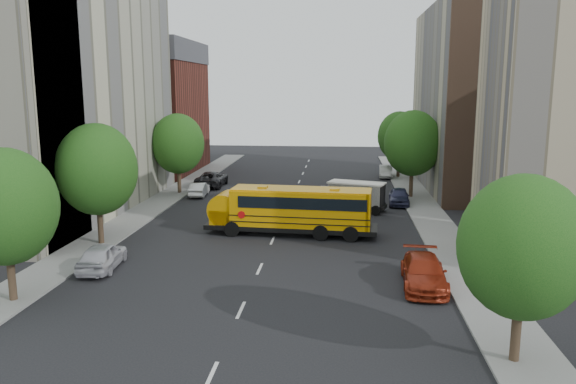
# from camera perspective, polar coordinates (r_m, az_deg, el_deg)

# --- Properties ---
(ground) EXTENTS (120.00, 120.00, 0.00)m
(ground) POSITION_cam_1_polar(r_m,az_deg,el_deg) (39.62, -1.24, -4.18)
(ground) COLOR black
(ground) RESTS_ON ground
(sidewalk_left) EXTENTS (3.00, 80.00, 0.12)m
(sidewalk_left) POSITION_cam_1_polar(r_m,az_deg,el_deg) (46.99, -14.59, -2.10)
(sidewalk_left) COLOR slate
(sidewalk_left) RESTS_ON ground
(sidewalk_right) EXTENTS (3.00, 80.00, 0.12)m
(sidewalk_right) POSITION_cam_1_polar(r_m,az_deg,el_deg) (44.76, 14.33, -2.71)
(sidewalk_right) COLOR slate
(sidewalk_right) RESTS_ON ground
(lane_markings) EXTENTS (0.15, 64.00, 0.01)m
(lane_markings) POSITION_cam_1_polar(r_m,az_deg,el_deg) (49.30, 0.10, -1.24)
(lane_markings) COLOR silver
(lane_markings) RESTS_ON ground
(building_left_cream) EXTENTS (10.00, 26.00, 20.00)m
(building_left_cream) POSITION_cam_1_polar(r_m,az_deg,el_deg) (49.45, -21.94, 9.71)
(building_left_cream) COLOR #BCB998
(building_left_cream) RESTS_ON ground
(building_left_redbrick) EXTENTS (10.00, 15.00, 13.00)m
(building_left_redbrick) POSITION_cam_1_polar(r_m,az_deg,el_deg) (69.86, -13.47, 7.33)
(building_left_redbrick) COLOR maroon
(building_left_redbrick) RESTS_ON ground
(building_right_far) EXTENTS (10.00, 22.00, 18.00)m
(building_right_far) POSITION_cam_1_polar(r_m,az_deg,el_deg) (59.62, 18.77, 8.96)
(building_right_far) COLOR tan
(building_right_far) RESTS_ON ground
(building_right_sidewall) EXTENTS (10.10, 0.30, 18.00)m
(building_right_sidewall) POSITION_cam_1_polar(r_m,az_deg,el_deg) (48.98, 21.71, 8.56)
(building_right_sidewall) COLOR brown
(building_right_sidewall) RESTS_ON ground
(street_tree_0) EXTENTS (4.80, 4.80, 7.41)m
(street_tree_0) POSITION_cam_1_polar(r_m,az_deg,el_deg) (29.10, -26.81, -1.36)
(street_tree_0) COLOR #38281C
(street_tree_0) RESTS_ON ground
(street_tree_1) EXTENTS (5.12, 5.12, 7.90)m
(street_tree_1) POSITION_cam_1_polar(r_m,az_deg,el_deg) (37.75, -18.84, 2.18)
(street_tree_1) COLOR #38281C
(street_tree_1) RESTS_ON ground
(street_tree_2) EXTENTS (4.99, 4.99, 7.71)m
(street_tree_2) POSITION_cam_1_polar(r_m,az_deg,el_deg) (54.55, -11.12, 4.83)
(street_tree_2) COLOR #38281C
(street_tree_2) RESTS_ON ground
(street_tree_3) EXTENTS (4.61, 4.61, 7.11)m
(street_tree_3) POSITION_cam_1_polar(r_m,az_deg,el_deg) (21.83, 22.74, -5.20)
(street_tree_3) COLOR #38281C
(street_tree_3) RESTS_ON ground
(street_tree_4) EXTENTS (5.25, 5.25, 8.10)m
(street_tree_4) POSITION_cam_1_polar(r_m,az_deg,el_deg) (52.70, 12.55, 4.86)
(street_tree_4) COLOR #38281C
(street_tree_4) RESTS_ON ground
(street_tree_5) EXTENTS (4.86, 4.86, 7.51)m
(street_tree_5) POSITION_cam_1_polar(r_m,az_deg,el_deg) (64.61, 11.25, 5.58)
(street_tree_5) COLOR #38281C
(street_tree_5) RESTS_ON ground
(school_bus) EXTENTS (12.06, 3.67, 3.35)m
(school_bus) POSITION_cam_1_polar(r_m,az_deg,el_deg) (38.81, 0.16, -1.65)
(school_bus) COLOR black
(school_bus) RESTS_ON ground
(safari_truck) EXTENTS (6.03, 3.64, 2.44)m
(safari_truck) POSITION_cam_1_polar(r_m,az_deg,el_deg) (46.74, 6.45, -0.35)
(safari_truck) COLOR black
(safari_truck) RESTS_ON ground
(parked_car_0) EXTENTS (2.18, 4.63, 1.53)m
(parked_car_0) POSITION_cam_1_polar(r_m,az_deg,el_deg) (33.37, -18.36, -6.20)
(parked_car_0) COLOR silver
(parked_car_0) RESTS_ON ground
(parked_car_1) EXTENTS (1.61, 3.98, 1.29)m
(parked_car_1) POSITION_cam_1_polar(r_m,az_deg,el_deg) (53.57, -9.02, 0.28)
(parked_car_1) COLOR silver
(parked_car_1) RESTS_ON ground
(parked_car_2) EXTENTS (2.62, 5.66, 1.57)m
(parked_car_2) POSITION_cam_1_polar(r_m,az_deg,el_deg) (58.57, -7.75, 1.33)
(parked_car_2) COLOR black
(parked_car_2) RESTS_ON ground
(parked_car_3) EXTENTS (2.42, 5.42, 1.54)m
(parked_car_3) POSITION_cam_1_polar(r_m,az_deg,el_deg) (29.83, 13.63, -7.92)
(parked_car_3) COLOR maroon
(parked_car_3) RESTS_ON ground
(parked_car_4) EXTENTS (2.01, 4.40, 1.46)m
(parked_car_4) POSITION_cam_1_polar(r_m,az_deg,el_deg) (49.95, 11.21, -0.43)
(parked_car_4) COLOR #2F3253
(parked_car_4) RESTS_ON ground
(parked_car_5) EXTENTS (1.67, 4.22, 1.37)m
(parked_car_5) POSITION_cam_1_polar(r_m,az_deg,el_deg) (64.87, 9.90, 2.07)
(parked_car_5) COLOR #A3A49E
(parked_car_5) RESTS_ON ground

